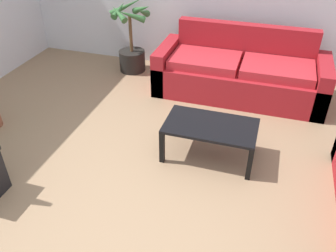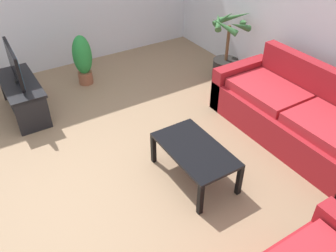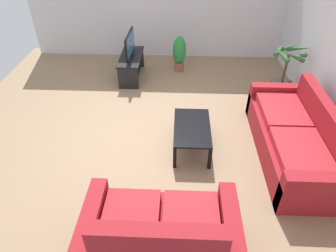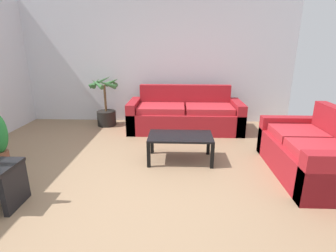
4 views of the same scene
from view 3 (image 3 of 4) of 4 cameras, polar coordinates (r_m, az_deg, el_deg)
name	(u,v)px [view 3 (image 3 of 4)]	position (r m, az deg, el deg)	size (l,w,h in m)	color
ground_plane	(146,126)	(5.21, -4.18, -0.08)	(6.60, 6.60, 0.00)	#937556
couch_main	(294,139)	(4.83, 22.87, -2.29)	(2.30, 0.90, 0.90)	maroon
couch_loveseat	(161,235)	(3.39, -1.42, -19.98)	(0.90, 1.63, 0.90)	maroon
tv_stand	(131,63)	(6.65, -7.01, 11.76)	(1.10, 0.45, 0.49)	black
tv	(130,44)	(6.48, -7.28, 15.22)	(0.82, 0.10, 0.50)	black
coffee_table	(192,129)	(4.57, 4.61, -0.63)	(0.96, 0.55, 0.41)	black
potted_palm	(283,78)	(6.23, 21.16, 8.61)	(0.73, 0.73, 1.08)	black
potted_plant_small	(179,53)	(6.85, 2.17, 13.79)	(0.29, 0.29, 0.80)	brown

